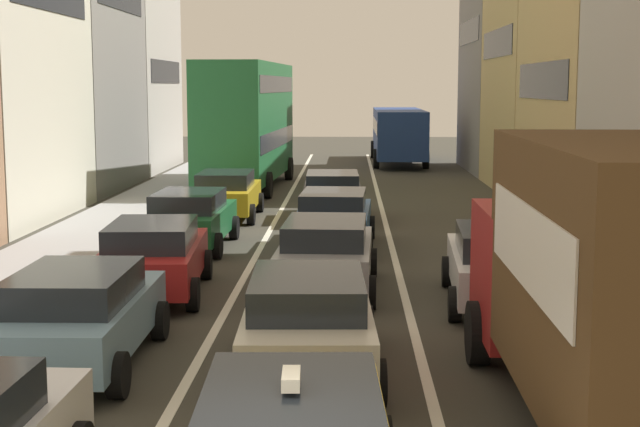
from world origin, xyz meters
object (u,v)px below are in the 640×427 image
(removalist_box_truck, at_px, (618,276))
(wagon_left_lane_second, at_px, (78,314))
(bus_mid_queue_primary, at_px, (247,119))
(bus_far_queue_secondary, at_px, (398,131))
(sedan_centre_lane_fifth, at_px, (332,194))
(sedan_left_lane_third, at_px, (153,256))
(hatchback_centre_lane_third, at_px, (326,253))
(coupe_centre_lane_fourth, at_px, (334,217))
(sedan_left_lane_fourth, at_px, (190,218))
(sedan_centre_lane_second, at_px, (308,320))
(sedan_left_lane_fifth, at_px, (226,193))
(sedan_right_lane_behind_truck, at_px, (500,263))

(removalist_box_truck, height_order, wagon_left_lane_second, removalist_box_truck)
(bus_mid_queue_primary, bearing_deg, bus_far_queue_secondary, -25.05)
(bus_far_queue_secondary, bearing_deg, sedan_centre_lane_fifth, 171.85)
(removalist_box_truck, relative_size, bus_mid_queue_primary, 0.73)
(sedan_centre_lane_fifth, bearing_deg, sedan_left_lane_third, 161.36)
(hatchback_centre_lane_third, xyz_separation_m, coupe_centre_lane_fourth, (0.08, 5.15, 0.00))
(removalist_box_truck, relative_size, sedan_left_lane_fourth, 1.78)
(sedan_centre_lane_second, bearing_deg, hatchback_centre_lane_third, -3.21)
(wagon_left_lane_second, distance_m, sedan_centre_lane_fifth, 15.93)
(sedan_left_lane_fifth, distance_m, bus_far_queue_secondary, 22.19)
(hatchback_centre_lane_third, distance_m, sedan_right_lane_behind_truck, 3.50)
(sedan_left_lane_fourth, distance_m, sedan_right_lane_behind_truck, 9.18)
(removalist_box_truck, distance_m, sedan_left_lane_third, 10.31)
(wagon_left_lane_second, xyz_separation_m, bus_mid_queue_primary, (-0.11, 24.13, 2.03))
(sedan_left_lane_fourth, distance_m, sedan_centre_lane_fifth, 6.45)
(wagon_left_lane_second, xyz_separation_m, coupe_centre_lane_fourth, (3.62, 10.35, 0.00))
(sedan_left_lane_fifth, bearing_deg, sedan_left_lane_fourth, 177.49)
(sedan_centre_lane_fifth, height_order, bus_far_queue_secondary, bus_far_queue_secondary)
(wagon_left_lane_second, bearing_deg, sedan_left_lane_fourth, -0.28)
(sedan_left_lane_third, distance_m, bus_mid_queue_primary, 19.44)
(sedan_left_lane_third, relative_size, coupe_centre_lane_fourth, 1.01)
(wagon_left_lane_second, bearing_deg, sedan_left_lane_third, -2.02)
(coupe_centre_lane_fourth, distance_m, sedan_right_lane_behind_truck, 6.97)
(coupe_centre_lane_fourth, xyz_separation_m, bus_far_queue_secondary, (3.03, 26.50, 0.96))
(removalist_box_truck, bearing_deg, bus_mid_queue_primary, 15.65)
(removalist_box_truck, height_order, sedan_centre_lane_second, removalist_box_truck)
(coupe_centre_lane_fourth, relative_size, bus_mid_queue_primary, 0.41)
(coupe_centre_lane_fourth, height_order, sedan_right_lane_behind_truck, same)
(sedan_left_lane_fourth, bearing_deg, sedan_centre_lane_fifth, -32.42)
(sedan_right_lane_behind_truck, xyz_separation_m, bus_mid_queue_primary, (-7.01, 19.93, 2.03))
(wagon_left_lane_second, distance_m, sedan_left_lane_fifth, 15.66)
(wagon_left_lane_second, relative_size, sedan_left_lane_fourth, 1.00)
(sedan_centre_lane_second, height_order, bus_mid_queue_primary, bus_mid_queue_primary)
(sedan_left_lane_fifth, bearing_deg, bus_mid_queue_primary, 1.39)
(sedan_centre_lane_fifth, distance_m, sedan_right_lane_behind_truck, 11.84)
(sedan_centre_lane_fifth, xyz_separation_m, sedan_left_lane_fifth, (-3.35, 0.12, 0.00))
(bus_mid_queue_primary, height_order, bus_far_queue_secondary, bus_mid_queue_primary)
(wagon_left_lane_second, relative_size, coupe_centre_lane_fourth, 0.99)
(bus_mid_queue_primary, bearing_deg, removalist_box_truck, -161.96)
(sedan_left_lane_fifth, bearing_deg, sedan_right_lane_behind_truck, -149.78)
(sedan_centre_lane_second, height_order, sedan_left_lane_third, same)
(removalist_box_truck, distance_m, sedan_right_lane_behind_truck, 6.96)
(sedan_left_lane_third, height_order, sedan_left_lane_fifth, same)
(coupe_centre_lane_fourth, xyz_separation_m, sedan_right_lane_behind_truck, (3.27, -6.15, 0.00))
(bus_mid_queue_primary, bearing_deg, sedan_centre_lane_fifth, -154.33)
(sedan_left_lane_third, bearing_deg, removalist_box_truck, -140.62)
(sedan_centre_lane_second, distance_m, coupe_centre_lane_fourth, 10.59)
(hatchback_centre_lane_third, bearing_deg, sedan_right_lane_behind_truck, -104.65)
(coupe_centre_lane_fourth, bearing_deg, sedan_left_lane_third, 150.26)
(removalist_box_truck, bearing_deg, hatchback_centre_lane_third, 25.01)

